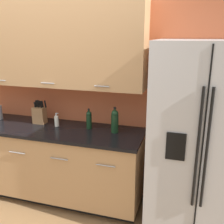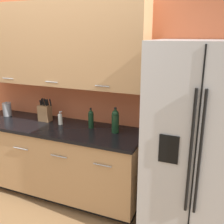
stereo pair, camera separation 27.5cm
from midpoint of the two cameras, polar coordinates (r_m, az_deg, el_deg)
The scene contains 8 objects.
wall_back at distance 3.26m, azimuth -8.16°, elevation 8.18°, with size 10.00×0.39×2.60m.
counter_unit at distance 3.32m, azimuth -9.53°, elevation -10.13°, with size 2.15×0.64×0.90m.
refrigerator at distance 2.60m, azimuth 21.29°, elevation -6.97°, with size 0.93×0.79×1.89m.
knife_block at distance 3.30m, azimuth -12.11°, elevation -0.14°, with size 0.16×0.10×0.29m.
wine_bottle at distance 2.84m, azimuth 3.50°, elevation -1.98°, with size 0.08×0.08×0.29m.
soap_dispenser at distance 3.15m, azimuth -8.78°, elevation -1.57°, with size 0.05×0.05×0.16m.
oil_bottle at distance 2.99m, azimuth -2.00°, elevation -1.52°, with size 0.06×0.06×0.23m.
steel_canister at distance 3.66m, azimuth -19.91°, elevation 0.55°, with size 0.11×0.11×0.19m.
Camera 2 is at (1.80, -1.75, 1.94)m, focal length 42.00 mm.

